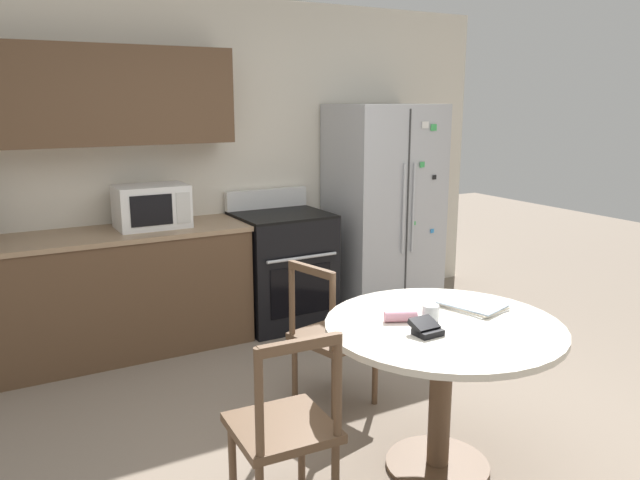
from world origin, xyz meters
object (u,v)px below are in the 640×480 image
(candle_glass, at_px, (431,314))
(wallet, at_px, (426,328))
(dining_chair_left, at_px, (285,430))
(microwave, at_px, (152,206))
(oven_range, at_px, (282,268))
(refrigerator, at_px, (383,208))
(dining_chair_far, at_px, (331,337))

(candle_glass, relative_size, wallet, 0.64)
(dining_chair_left, height_order, wallet, dining_chair_left)
(microwave, distance_m, wallet, 2.49)
(oven_range, relative_size, candle_glass, 13.12)
(microwave, relative_size, wallet, 3.91)
(microwave, height_order, dining_chair_left, microwave)
(microwave, distance_m, dining_chair_left, 2.40)
(microwave, bearing_deg, oven_range, -2.99)
(refrigerator, relative_size, dining_chair_left, 1.97)
(dining_chair_far, relative_size, wallet, 6.96)
(dining_chair_far, height_order, candle_glass, dining_chair_far)
(dining_chair_far, bearing_deg, candle_glass, -5.83)
(microwave, bearing_deg, dining_chair_left, -91.85)
(dining_chair_far, bearing_deg, oven_range, 151.70)
(refrigerator, distance_m, wallet, 2.70)
(candle_glass, bearing_deg, microwave, 108.12)
(oven_range, xyz_separation_m, microwave, (-1.02, 0.05, 0.59))
(oven_range, xyz_separation_m, dining_chair_far, (-0.38, -1.45, -0.03))
(microwave, height_order, wallet, microwave)
(dining_chair_left, bearing_deg, wallet, -4.12)
(refrigerator, height_order, dining_chair_left, refrigerator)
(oven_range, height_order, candle_glass, oven_range)
(candle_glass, bearing_deg, oven_range, 82.76)
(refrigerator, relative_size, dining_chair_far, 1.97)
(dining_chair_left, bearing_deg, dining_chair_far, 51.76)
(refrigerator, xyz_separation_m, oven_range, (-0.97, 0.03, -0.42))
(dining_chair_far, bearing_deg, wallet, -15.40)
(oven_range, height_order, dining_chair_left, oven_range)
(oven_range, bearing_deg, wallet, -100.03)
(refrigerator, xyz_separation_m, dining_chair_far, (-1.36, -1.42, -0.45))
(oven_range, height_order, wallet, oven_range)
(refrigerator, height_order, wallet, refrigerator)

